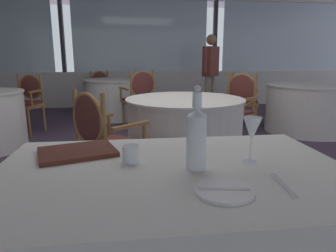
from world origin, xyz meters
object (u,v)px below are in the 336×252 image
at_px(dining_chair_3_1, 101,87).
at_px(dining_chair_2_1, 236,104).
at_px(dining_chair_0_1, 239,96).
at_px(side_plate, 224,190).
at_px(water_tumbler, 131,154).
at_px(wine_glass, 252,130).
at_px(dining_chair_3_0, 140,95).
at_px(diner_person_0, 210,70).
at_px(dining_chair_1_0, 27,98).
at_px(dining_chair_2_0, 102,137).
at_px(water_bottle, 196,136).
at_px(menu_book, 77,152).

bearing_deg(dining_chair_3_1, dining_chair_2_1, 9.86).
distance_m(dining_chair_0_1, dining_chair_2_1, 1.14).
relative_size(side_plate, water_tumbler, 2.77).
bearing_deg(dining_chair_0_1, wine_glass, -89.26).
height_order(dining_chair_3_0, diner_person_0, diner_person_0).
xyz_separation_m(wine_glass, diner_person_0, (1.16, 5.04, 0.03)).
relative_size(water_tumbler, dining_chair_3_1, 0.08).
bearing_deg(dining_chair_1_0, dining_chair_2_0, 46.14).
bearing_deg(water_bottle, dining_chair_1_0, 116.19).
height_order(dining_chair_2_1, dining_chair_3_1, dining_chair_2_1).
relative_size(side_plate, dining_chair_1_0, 0.21).
bearing_deg(water_bottle, side_plate, -77.86).
bearing_deg(dining_chair_3_0, dining_chair_2_0, 149.12).
bearing_deg(dining_chair_0_1, dining_chair_3_1, 158.26).
bearing_deg(water_bottle, dining_chair_2_0, 110.15).
bearing_deg(side_plate, wine_glass, 53.42).
height_order(menu_book, dining_chair_3_1, dining_chair_3_1).
height_order(water_tumbler, diner_person_0, diner_person_0).
distance_m(side_plate, water_bottle, 0.26).
bearing_deg(dining_chair_1_0, wine_glass, 46.13).
relative_size(dining_chair_3_1, diner_person_0, 0.54).
relative_size(water_bottle, dining_chair_1_0, 0.35).
bearing_deg(side_plate, dining_chair_3_0, 92.13).
relative_size(water_tumbler, dining_chair_1_0, 0.08).
bearing_deg(side_plate, diner_person_0, 75.74).
bearing_deg(side_plate, dining_chair_2_1, 69.61).
height_order(dining_chair_0_1, dining_chair_3_0, dining_chair_3_0).
bearing_deg(dining_chair_3_1, dining_chair_0_1, 25.65).
relative_size(dining_chair_1_0, dining_chair_2_0, 0.99).
bearing_deg(dining_chair_1_0, side_plate, 42.45).
relative_size(dining_chair_1_0, dining_chair_3_1, 1.05).
height_order(dining_chair_2_0, dining_chair_2_1, dining_chair_2_1).
bearing_deg(dining_chair_2_1, side_plate, 30.02).
bearing_deg(diner_person_0, dining_chair_3_1, -158.43).
xyz_separation_m(dining_chair_2_1, dining_chair_3_1, (-2.09, 3.32, -0.06)).
xyz_separation_m(water_tumbler, diner_person_0, (1.65, 4.98, 0.14)).
bearing_deg(dining_chair_2_0, water_bottle, -109.43).
xyz_separation_m(dining_chair_3_0, diner_person_0, (1.50, 1.08, 0.37)).
distance_m(menu_book, diner_person_0, 5.20).
bearing_deg(menu_book, dining_chair_3_1, 76.48).
bearing_deg(side_plate, water_tumbler, 132.79).
height_order(water_tumbler, dining_chair_1_0, dining_chair_1_0).
height_order(water_bottle, diner_person_0, diner_person_0).
bearing_deg(dining_chair_3_0, dining_chair_2_1, -157.94).
xyz_separation_m(water_tumbler, dining_chair_0_1, (1.82, 3.68, -0.24)).
height_order(side_plate, diner_person_0, diner_person_0).
bearing_deg(dining_chair_2_1, dining_chair_3_0, -85.11).
bearing_deg(wine_glass, dining_chair_3_1, 101.21).
bearing_deg(water_bottle, dining_chair_2_1, 67.26).
xyz_separation_m(side_plate, wine_glass, (0.19, 0.26, 0.13)).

